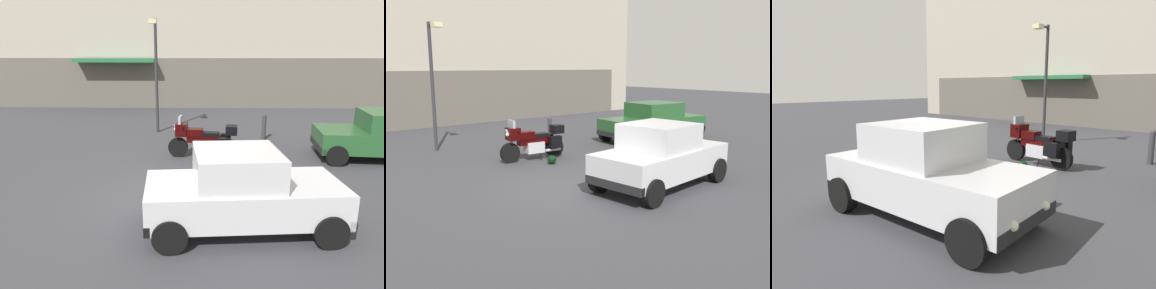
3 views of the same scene
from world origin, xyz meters
The scene contains 8 objects.
ground_plane centered at (0.00, 0.00, 0.00)m, with size 80.00×80.00×0.00m, color #38383D.
building_facade_rear centered at (-0.01, 13.91, 4.73)m, with size 30.30×3.40×9.56m.
motorcycle centered at (0.98, 3.31, 0.62)m, with size 2.26×0.86×1.36m.
helmet centered at (1.05, 2.42, 0.14)m, with size 0.28×0.28×0.28m, color black.
car_hatchback_near centered at (1.66, -1.36, 0.81)m, with size 3.97×2.06×1.64m.
car_sedan_far centered at (6.87, 3.25, 0.78)m, with size 4.69×2.29×1.56m.
streetlamp_curbside centered at (-0.92, 6.67, 2.77)m, with size 0.28×0.94×4.53m.
bollard_curbside centered at (3.30, 5.63, 0.54)m, with size 0.16×0.16×1.01m.
Camera 2 is at (-6.46, -7.84, 3.03)m, focal length 38.85 mm.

